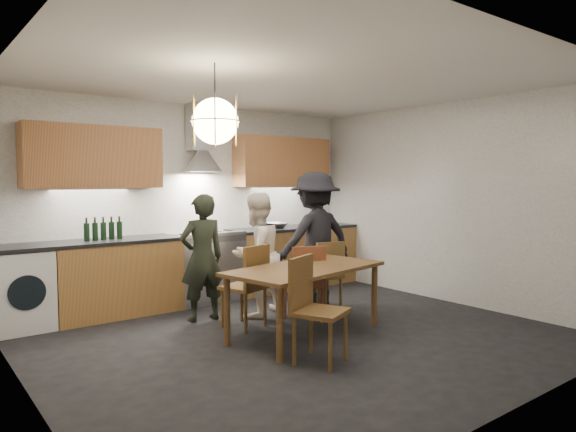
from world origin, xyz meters
TOP-DOWN VIEW (x-y plane):
  - ground at (0.00, 0.00)m, footprint 5.00×5.00m
  - room_shell at (0.00, 0.00)m, footprint 5.02×4.52m
  - counter_run at (0.02, 1.95)m, footprint 5.00×0.62m
  - range_stove at (0.00, 1.94)m, footprint 0.90×0.60m
  - wall_fixtures at (0.00, 2.07)m, footprint 4.30×0.54m
  - pendant_lamp at (-1.00, -0.10)m, footprint 0.43×0.43m
  - dining_table at (0.07, -0.03)m, footprint 1.81×1.14m
  - chair_back_left at (-0.24, 0.52)m, footprint 0.51×0.51m
  - chair_back_mid at (0.36, 0.31)m, footprint 0.49×0.49m
  - chair_back_right at (0.92, 0.58)m, footprint 0.45×0.45m
  - chair_front at (-0.37, -0.65)m, footprint 0.55×0.55m
  - person_left at (-0.50, 1.11)m, footprint 0.55×0.39m
  - person_mid at (0.10, 0.90)m, footprint 0.81×0.70m
  - person_right at (0.98, 0.88)m, footprint 1.14×0.71m
  - mixing_bowl at (1.15, 1.93)m, footprint 0.36×0.36m
  - stock_pot at (1.97, 1.91)m, footprint 0.25×0.25m
  - wine_bottles at (-1.32, 1.95)m, footprint 0.44×0.06m

SIDE VIEW (x-z plane):
  - ground at x=0.00m, z-range 0.00..0.00m
  - range_stove at x=0.00m, z-range -0.02..0.90m
  - counter_run at x=0.02m, z-range 0.00..0.90m
  - chair_back_right at x=0.92m, z-range 0.06..0.91m
  - chair_back_mid at x=0.36m, z-range 0.06..0.94m
  - chair_back_left at x=-0.24m, z-range 0.07..0.97m
  - chair_front at x=-0.37m, z-range 0.07..0.99m
  - dining_table at x=0.07m, z-range 0.27..0.98m
  - person_left at x=-0.50m, z-range 0.00..1.44m
  - person_mid at x=0.10m, z-range 0.00..1.45m
  - person_right at x=0.98m, z-range 0.00..1.70m
  - mixing_bowl at x=1.15m, z-range 0.90..0.98m
  - stock_pot at x=1.97m, z-range 0.90..1.04m
  - wine_bottles at x=-1.32m, z-range 0.90..1.17m
  - room_shell at x=0.00m, z-range 0.40..3.01m
  - wall_fixtures at x=0.00m, z-range 1.32..2.42m
  - pendant_lamp at x=-1.00m, z-range 1.75..2.45m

